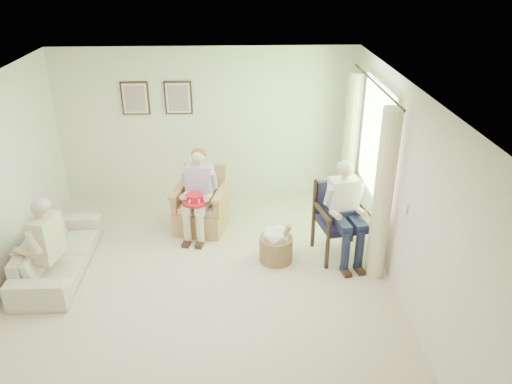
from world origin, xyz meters
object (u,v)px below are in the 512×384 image
wicker_armchair (201,210)px  wood_armchair (341,216)px  sofa (58,253)px  person_wicker (199,187)px  person_sofa (43,240)px  hatbox (276,244)px  red_hat (195,200)px  person_dark (345,205)px

wicker_armchair → wood_armchair: bearing=-8.0°
wood_armchair → sofa: (-3.90, -0.35, -0.30)m
person_wicker → person_sofa: bearing=-132.5°
person_wicker → hatbox: (1.10, -0.84, -0.49)m
sofa → person_wicker: size_ratio=1.43×
wood_armchair → hatbox: wood_armchair is taller
red_hat → sofa: bearing=-157.1°
red_hat → person_dark: bearing=-15.9°
person_wicker → person_dark: person_dark is taller
person_dark → red_hat: bearing=153.0°
wicker_armchair → person_dark: size_ratio=0.69×
red_hat → hatbox: (1.16, -0.64, -0.39)m
sofa → red_hat: bearing=-67.1°
wicker_armchair → person_dark: bearing=-12.1°
person_wicker → red_hat: 0.23m
person_wicker → hatbox: bearing=-24.9°
wood_armchair → person_wicker: 2.13m
wood_armchair → wicker_armchair: bearing=148.5°
wood_armchair → person_wicker: (-2.03, 0.62, 0.18)m
person_wicker → person_sofa: (-1.87, -1.32, -0.07)m
wicker_armchair → person_wicker: bearing=-77.6°
wood_armchair → hatbox: 1.00m
person_sofa → hatbox: person_sofa is taller
wood_armchair → person_dark: bearing=-101.1°
hatbox → wood_armchair: bearing=13.1°
sofa → person_wicker: 2.16m
person_dark → hatbox: 1.09m
wicker_armchair → wood_armchair: wood_armchair is taller
wood_armchair → person_sofa: size_ratio=0.86×
person_dark → red_hat: 2.17m
person_sofa → red_hat: person_sofa is taller
person_wicker → person_sofa: size_ratio=1.07×
person_dark → red_hat: (-2.08, 0.59, -0.17)m
wicker_armchair → person_sofa: size_ratio=0.79×
wicker_armchair → sofa: 2.17m
person_wicker → person_dark: bearing=-9.1°
wood_armchair → hatbox: (-0.93, -0.22, -0.31)m
person_dark → person_sofa: size_ratio=1.15×
person_wicker → wicker_armchair: bearing=102.4°
wicker_armchair → person_wicker: (-0.00, -0.13, 0.45)m
person_wicker → sofa: bearing=-140.3°
person_wicker → red_hat: person_wicker is taller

